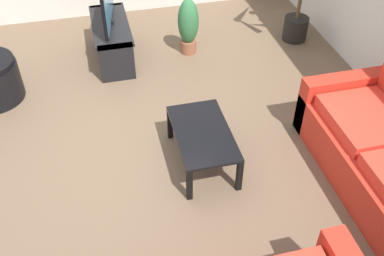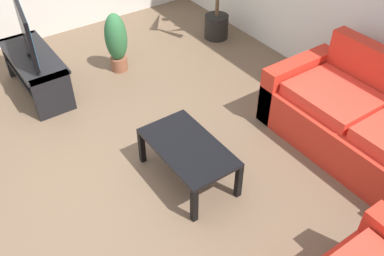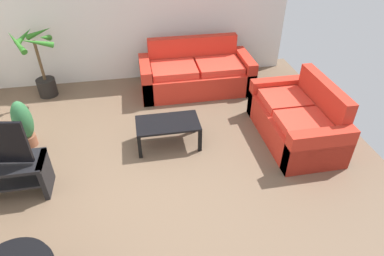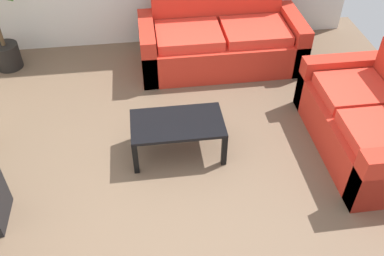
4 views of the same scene
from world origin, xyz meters
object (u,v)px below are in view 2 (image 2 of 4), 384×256
object	(u,v)px
tv	(25,29)
coffee_table	(188,150)
potted_plant_small	(116,41)
couch_main	(370,130)
potted_palm	(216,0)
tv_stand	(35,68)

from	to	relation	value
tv	coffee_table	xyz separation A→B (m)	(2.10, 0.62, -0.46)
tv	potted_plant_small	xyz separation A→B (m)	(0.10, 0.97, -0.40)
couch_main	potted_plant_small	size ratio (longest dim) A/B	2.71
tv	potted_palm	distance (m)	2.47
potted_palm	potted_plant_small	world-z (taller)	potted_palm
tv_stand	coffee_table	world-z (taller)	tv_stand
tv_stand	potted_palm	distance (m)	2.47
tv_stand	potted_plant_small	bearing A→B (deg)	84.28
couch_main	coffee_table	distance (m)	1.73
coffee_table	tv	bearing A→B (deg)	-163.46
couch_main	tv	distance (m)	3.61
couch_main	potted_palm	distance (m)	2.73
potted_palm	potted_plant_small	size ratio (longest dim) A/B	1.66
couch_main	potted_plant_small	distance (m)	2.99
tv_stand	potted_palm	size ratio (longest dim) A/B	0.89
couch_main	tv_stand	bearing A→B (deg)	-142.05
tv	potted_palm	size ratio (longest dim) A/B	0.78
potted_palm	potted_plant_small	distance (m)	1.49
tv	coffee_table	bearing A→B (deg)	16.54
tv	potted_palm	bearing A→B (deg)	87.35
coffee_table	potted_palm	bearing A→B (deg)	137.47
couch_main	tv	bearing A→B (deg)	-142.09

